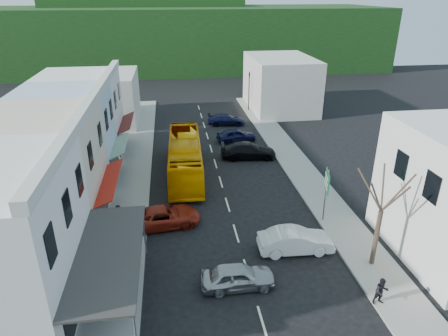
# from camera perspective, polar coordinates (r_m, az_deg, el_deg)

# --- Properties ---
(ground) EXTENTS (120.00, 120.00, 0.00)m
(ground) POSITION_cam_1_polar(r_m,az_deg,el_deg) (27.44, 1.73, -9.30)
(ground) COLOR black
(ground) RESTS_ON ground
(sidewalk_left) EXTENTS (3.00, 52.00, 0.15)m
(sidewalk_left) POSITION_cam_1_polar(r_m,az_deg,el_deg) (36.04, -12.79, -1.18)
(sidewalk_left) COLOR gray
(sidewalk_left) RESTS_ON ground
(sidewalk_right) EXTENTS (3.00, 52.00, 0.15)m
(sidewalk_right) POSITION_cam_1_polar(r_m,az_deg,el_deg) (37.64, 10.54, 0.14)
(sidewalk_right) COLOR gray
(sidewalk_right) RESTS_ON ground
(shopfront_row) EXTENTS (8.25, 30.00, 8.00)m
(shopfront_row) POSITION_cam_1_polar(r_m,az_deg,el_deg) (30.93, -23.32, 1.00)
(shopfront_row) COLOR silver
(shopfront_row) RESTS_ON ground
(distant_block_left) EXTENTS (8.00, 10.00, 6.00)m
(distant_block_left) POSITION_cam_1_polar(r_m,az_deg,el_deg) (51.66, -16.83, 9.53)
(distant_block_left) COLOR #B7B2A8
(distant_block_left) RESTS_ON ground
(distant_block_right) EXTENTS (8.00, 12.00, 7.00)m
(distant_block_right) POSITION_cam_1_polar(r_m,az_deg,el_deg) (55.87, 8.02, 11.88)
(distant_block_right) COLOR #B7B2A8
(distant_block_right) RESTS_ON ground
(hillside) EXTENTS (80.00, 26.00, 14.00)m
(hillside) POSITION_cam_1_polar(r_m,az_deg,el_deg) (88.09, -6.52, 18.50)
(hillside) COLOR black
(hillside) RESTS_ON ground
(bus) EXTENTS (2.89, 11.68, 3.10)m
(bus) POSITION_cam_1_polar(r_m,az_deg,el_deg) (35.36, -5.57, 1.45)
(bus) COLOR #F99F00
(bus) RESTS_ON ground
(car_silver) EXTENTS (4.41, 1.82, 1.40)m
(car_silver) POSITION_cam_1_polar(r_m,az_deg,el_deg) (22.73, 1.99, -15.23)
(car_silver) COLOR #A9A9AE
(car_silver) RESTS_ON ground
(car_white) EXTENTS (4.45, 1.94, 1.40)m
(car_white) POSITION_cam_1_polar(r_m,az_deg,el_deg) (25.75, 10.16, -10.33)
(car_white) COLOR white
(car_white) RESTS_ON ground
(car_red) EXTENTS (4.80, 2.45, 1.40)m
(car_red) POSITION_cam_1_polar(r_m,az_deg,el_deg) (28.21, -8.64, -6.90)
(car_red) COLOR maroon
(car_red) RESTS_ON ground
(car_black_near) EXTENTS (4.65, 2.24, 1.40)m
(car_black_near) POSITION_cam_1_polar(r_m,az_deg,el_deg) (39.04, 3.48, 2.41)
(car_black_near) COLOR black
(car_black_near) RESTS_ON ground
(car_navy_mid) EXTENTS (4.56, 2.24, 1.40)m
(car_navy_mid) POSITION_cam_1_polar(r_m,az_deg,el_deg) (43.34, 1.75, 4.68)
(car_navy_mid) COLOR black
(car_navy_mid) RESTS_ON ground
(car_navy_far) EXTENTS (4.66, 2.29, 1.40)m
(car_navy_far) POSITION_cam_1_polar(r_m,az_deg,el_deg) (48.94, 0.34, 6.99)
(car_navy_far) COLOR black
(car_navy_far) RESTS_ON ground
(pedestrian_left) EXTENTS (0.45, 0.63, 1.70)m
(pedestrian_left) POSITION_cam_1_polar(r_m,az_deg,el_deg) (28.28, -14.69, -6.68)
(pedestrian_left) COLOR black
(pedestrian_left) RESTS_ON sidewalk_left
(pedestrian_right) EXTENTS (0.71, 0.46, 1.70)m
(pedestrian_right) POSITION_cam_1_polar(r_m,az_deg,el_deg) (22.90, 21.61, -15.94)
(pedestrian_right) COLOR black
(pedestrian_right) RESTS_ON sidewalk_right
(direction_sign) EXTENTS (1.06, 1.88, 3.96)m
(direction_sign) POSITION_cam_1_polar(r_m,az_deg,el_deg) (28.65, 14.30, -3.96)
(direction_sign) COLOR #0E592E
(direction_sign) RESTS_ON ground
(street_tree) EXTENTS (3.81, 3.81, 7.45)m
(street_tree) POSITION_cam_1_polar(r_m,az_deg,el_deg) (24.23, 21.52, -5.75)
(street_tree) COLOR #33261D
(street_tree) RESTS_ON ground
(traffic_signal) EXTENTS (0.67, 1.13, 5.27)m
(traffic_signal) POSITION_cam_1_polar(r_m,az_deg,el_deg) (54.52, 3.58, 10.84)
(traffic_signal) COLOR black
(traffic_signal) RESTS_ON ground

